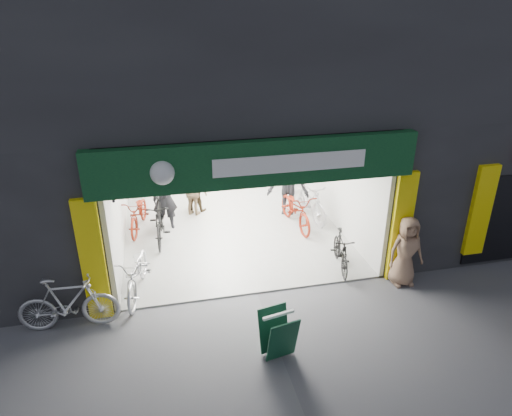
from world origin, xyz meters
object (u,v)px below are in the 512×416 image
object	(u,v)px
bike_left_front	(138,273)
parked_bike	(68,303)
bike_right_front	(341,251)
pedestrian_near	(406,251)
sandwich_board	(278,333)

from	to	relation	value
bike_left_front	parked_bike	world-z (taller)	parked_bike
bike_right_front	pedestrian_near	bearing A→B (deg)	-27.32
pedestrian_near	parked_bike	bearing A→B (deg)	-178.73
bike_left_front	pedestrian_near	xyz separation A→B (m)	(5.80, -0.90, 0.29)
bike_right_front	parked_bike	bearing A→B (deg)	-160.20
sandwich_board	pedestrian_near	bearing A→B (deg)	14.14
bike_left_front	pedestrian_near	world-z (taller)	pedestrian_near
pedestrian_near	bike_right_front	bearing A→B (deg)	142.75
parked_bike	bike_left_front	bearing A→B (deg)	-51.46
parked_bike	sandwich_board	distance (m)	4.06
bike_right_front	pedestrian_near	size ratio (longest dim) A/B	0.95
bike_left_front	parked_bike	distance (m)	1.56
bike_left_front	bike_right_front	bearing A→B (deg)	9.23
bike_right_front	parked_bike	distance (m)	6.02
bike_left_front	sandwich_board	bearing A→B (deg)	-36.66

